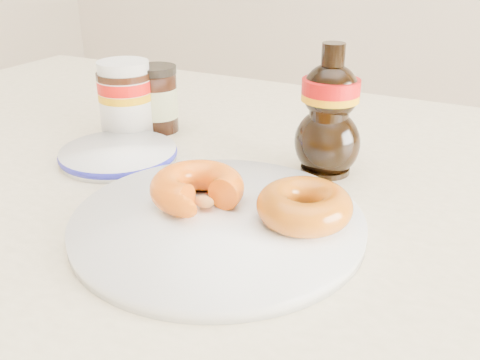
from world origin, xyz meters
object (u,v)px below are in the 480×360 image
at_px(donut_whole, 304,206).
at_px(nutella_jar, 126,96).
at_px(syrup_bottle, 329,110).
at_px(blue_rim_saucer, 119,154).
at_px(donut_bitten, 197,188).
at_px(dining_table, 213,225).
at_px(dark_jar, 157,100).
at_px(plate, 218,222).

relative_size(donut_whole, nutella_jar, 0.86).
relative_size(syrup_bottle, blue_rim_saucer, 1.03).
distance_m(donut_whole, syrup_bottle, 0.17).
distance_m(nutella_jar, blue_rim_saucer, 0.11).
bearing_deg(donut_whole, donut_bitten, -172.99).
distance_m(dining_table, blue_rim_saucer, 0.16).
relative_size(donut_whole, dark_jar, 0.96).
height_order(dining_table, nutella_jar, nutella_jar).
bearing_deg(syrup_bottle, dining_table, -155.43).
xyz_separation_m(dining_table, dark_jar, (-0.15, 0.09, 0.13)).
bearing_deg(dark_jar, donut_bitten, -46.60).
relative_size(dining_table, dark_jar, 13.99).
relative_size(syrup_bottle, dark_jar, 1.63).
bearing_deg(dining_table, donut_bitten, -66.78).
distance_m(donut_bitten, syrup_bottle, 0.20).
bearing_deg(dark_jar, blue_rim_saucer, -80.34).
bearing_deg(dining_table, blue_rim_saucer, -166.92).
distance_m(plate, blue_rim_saucer, 0.23).
distance_m(plate, donut_bitten, 0.05).
bearing_deg(donut_bitten, plate, -25.95).
xyz_separation_m(donut_whole, syrup_bottle, (-0.03, 0.16, 0.05)).
xyz_separation_m(plate, dark_jar, (-0.23, 0.22, 0.04)).
bearing_deg(dining_table, plate, -57.56).
xyz_separation_m(nutella_jar, dark_jar, (0.03, 0.04, -0.01)).
height_order(nutella_jar, dark_jar, nutella_jar).
bearing_deg(blue_rim_saucer, dining_table, 13.08).
bearing_deg(donut_whole, dining_table, 148.87).
bearing_deg(dark_jar, dining_table, -32.51).
height_order(dining_table, dark_jar, dark_jar).
height_order(dining_table, donut_whole, donut_whole).
height_order(nutella_jar, blue_rim_saucer, nutella_jar).
distance_m(dining_table, syrup_bottle, 0.22).
height_order(nutella_jar, syrup_bottle, syrup_bottle).
bearing_deg(nutella_jar, donut_whole, -24.47).
height_order(plate, blue_rim_saucer, same).
bearing_deg(dark_jar, donut_whole, -31.79).
bearing_deg(nutella_jar, dining_table, -17.54).
xyz_separation_m(dining_table, donut_whole, (0.16, -0.10, 0.12)).
bearing_deg(donut_bitten, dark_jar, 133.53).
relative_size(dining_table, nutella_jar, 12.50).
height_order(donut_whole, dark_jar, dark_jar).
bearing_deg(plate, donut_whole, 20.70).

